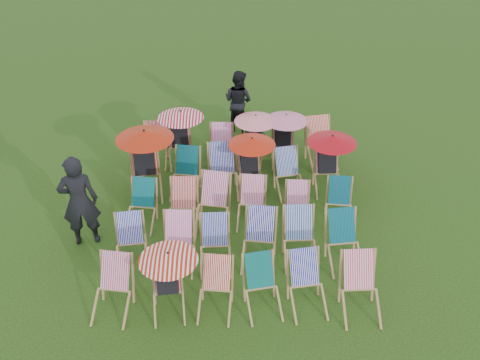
{
  "coord_description": "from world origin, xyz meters",
  "views": [
    {
      "loc": [
        -0.09,
        -8.48,
        6.92
      ],
      "look_at": [
        0.06,
        0.28,
        0.9
      ],
      "focal_mm": 40.0,
      "sensor_mm": 36.0,
      "label": 1
    }
  ],
  "objects_px": {
    "deckchair_29": "(321,143)",
    "person_left": "(79,201)",
    "person_rear": "(238,101)",
    "deckchair_5": "(361,289)",
    "deckchair_0": "(112,289)"
  },
  "relations": [
    {
      "from": "deckchair_5",
      "to": "person_rear",
      "type": "relative_size",
      "value": 0.59
    },
    {
      "from": "deckchair_0",
      "to": "deckchair_5",
      "type": "relative_size",
      "value": 0.96
    },
    {
      "from": "deckchair_0",
      "to": "deckchair_5",
      "type": "bearing_deg",
      "value": 7.65
    },
    {
      "from": "deckchair_29",
      "to": "person_rear",
      "type": "relative_size",
      "value": 0.63
    },
    {
      "from": "deckchair_5",
      "to": "person_left",
      "type": "distance_m",
      "value": 5.31
    },
    {
      "from": "deckchair_29",
      "to": "person_left",
      "type": "relative_size",
      "value": 0.54
    },
    {
      "from": "deckchair_5",
      "to": "person_rear",
      "type": "bearing_deg",
      "value": 105.08
    },
    {
      "from": "person_left",
      "to": "person_rear",
      "type": "xyz_separation_m",
      "value": [
        3.03,
        4.45,
        -0.14
      ]
    },
    {
      "from": "deckchair_5",
      "to": "person_rear",
      "type": "distance_m",
      "value": 6.59
    },
    {
      "from": "deckchair_0",
      "to": "person_rear",
      "type": "height_order",
      "value": "person_rear"
    },
    {
      "from": "deckchair_5",
      "to": "deckchair_29",
      "type": "xyz_separation_m",
      "value": [
        0.01,
        4.66,
        0.03
      ]
    },
    {
      "from": "person_rear",
      "to": "deckchair_5",
      "type": "bearing_deg",
      "value": 141.08
    },
    {
      "from": "person_left",
      "to": "deckchair_29",
      "type": "bearing_deg",
      "value": -162.51
    },
    {
      "from": "deckchair_0",
      "to": "person_left",
      "type": "bearing_deg",
      "value": 124.69
    },
    {
      "from": "deckchair_5",
      "to": "deckchair_29",
      "type": "relative_size",
      "value": 0.93
    }
  ]
}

